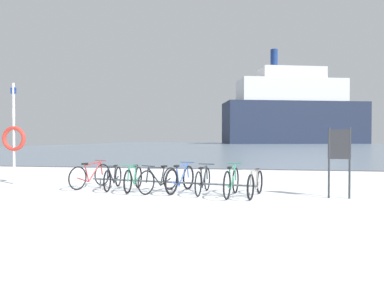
{
  "coord_description": "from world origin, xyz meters",
  "views": [
    {
      "loc": [
        1.77,
        -5.97,
        1.53
      ],
      "look_at": [
        0.08,
        5.8,
        1.31
      ],
      "focal_mm": 30.14,
      "sensor_mm": 36.0,
      "label": 1
    }
  ],
  "objects_px": {
    "bicycle_5": "(203,180)",
    "rescue_post": "(14,137)",
    "bicycle_6": "(232,182)",
    "bicycle_2": "(133,179)",
    "bicycle_7": "(255,184)",
    "bicycle_3": "(159,180)",
    "bicycle_4": "(180,179)",
    "info_sign": "(339,151)",
    "bicycle_0": "(91,175)",
    "ferry_ship": "(293,112)",
    "bicycle_1": "(113,178)"
  },
  "relations": [
    {
      "from": "bicycle_0",
      "to": "bicycle_1",
      "type": "height_order",
      "value": "bicycle_0"
    },
    {
      "from": "bicycle_2",
      "to": "bicycle_7",
      "type": "bearing_deg",
      "value": -7.81
    },
    {
      "from": "bicycle_3",
      "to": "ferry_ship",
      "type": "xyz_separation_m",
      "value": [
        17.66,
        86.16,
        8.56
      ]
    },
    {
      "from": "bicycle_4",
      "to": "ferry_ship",
      "type": "height_order",
      "value": "ferry_ship"
    },
    {
      "from": "bicycle_5",
      "to": "bicycle_6",
      "type": "distance_m",
      "value": 0.85
    },
    {
      "from": "bicycle_2",
      "to": "bicycle_5",
      "type": "bearing_deg",
      "value": -4.56
    },
    {
      "from": "bicycle_2",
      "to": "bicycle_3",
      "type": "xyz_separation_m",
      "value": [
        0.79,
        -0.14,
        0.0
      ]
    },
    {
      "from": "bicycle_1",
      "to": "rescue_post",
      "type": "relative_size",
      "value": 0.51
    },
    {
      "from": "bicycle_5",
      "to": "bicycle_7",
      "type": "height_order",
      "value": "bicycle_5"
    },
    {
      "from": "bicycle_1",
      "to": "bicycle_2",
      "type": "distance_m",
      "value": 0.73
    },
    {
      "from": "bicycle_6",
      "to": "info_sign",
      "type": "bearing_deg",
      "value": 1.84
    },
    {
      "from": "bicycle_5",
      "to": "ferry_ship",
      "type": "bearing_deg",
      "value": 79.23
    },
    {
      "from": "bicycle_0",
      "to": "bicycle_6",
      "type": "height_order",
      "value": "bicycle_6"
    },
    {
      "from": "bicycle_2",
      "to": "info_sign",
      "type": "height_order",
      "value": "info_sign"
    },
    {
      "from": "bicycle_0",
      "to": "bicycle_7",
      "type": "distance_m",
      "value": 5.04
    },
    {
      "from": "bicycle_6",
      "to": "rescue_post",
      "type": "relative_size",
      "value": 0.5
    },
    {
      "from": "bicycle_5",
      "to": "info_sign",
      "type": "bearing_deg",
      "value": -3.86
    },
    {
      "from": "bicycle_0",
      "to": "bicycle_7",
      "type": "xyz_separation_m",
      "value": [
        4.97,
        -0.87,
        -0.03
      ]
    },
    {
      "from": "bicycle_2",
      "to": "bicycle_4",
      "type": "xyz_separation_m",
      "value": [
        1.4,
        -0.03,
        0.02
      ]
    },
    {
      "from": "bicycle_3",
      "to": "bicycle_6",
      "type": "xyz_separation_m",
      "value": [
        2.05,
        -0.35,
        0.02
      ]
    },
    {
      "from": "bicycle_5",
      "to": "info_sign",
      "type": "height_order",
      "value": "info_sign"
    },
    {
      "from": "ferry_ship",
      "to": "bicycle_7",
      "type": "bearing_deg",
      "value": -99.83
    },
    {
      "from": "bicycle_6",
      "to": "ferry_ship",
      "type": "xyz_separation_m",
      "value": [
        15.61,
        86.51,
        8.54
      ]
    },
    {
      "from": "bicycle_2",
      "to": "bicycle_6",
      "type": "xyz_separation_m",
      "value": [
        2.85,
        -0.49,
        0.03
      ]
    },
    {
      "from": "bicycle_0",
      "to": "bicycle_5",
      "type": "distance_m",
      "value": 3.61
    },
    {
      "from": "bicycle_5",
      "to": "bicycle_0",
      "type": "bearing_deg",
      "value": 171.07
    },
    {
      "from": "bicycle_5",
      "to": "bicycle_4",
      "type": "bearing_deg",
      "value": 168.71
    },
    {
      "from": "bicycle_7",
      "to": "bicycle_1",
      "type": "bearing_deg",
      "value": 170.84
    },
    {
      "from": "bicycle_4",
      "to": "info_sign",
      "type": "relative_size",
      "value": 0.94
    },
    {
      "from": "bicycle_2",
      "to": "bicycle_3",
      "type": "bearing_deg",
      "value": -9.96
    },
    {
      "from": "bicycle_0",
      "to": "bicycle_6",
      "type": "xyz_separation_m",
      "value": [
        4.35,
        -0.88,
        0.01
      ]
    },
    {
      "from": "bicycle_0",
      "to": "bicycle_2",
      "type": "height_order",
      "value": "bicycle_0"
    },
    {
      "from": "bicycle_5",
      "to": "rescue_post",
      "type": "xyz_separation_m",
      "value": [
        -6.46,
        0.95,
        1.22
      ]
    },
    {
      "from": "bicycle_1",
      "to": "rescue_post",
      "type": "distance_m",
      "value": 3.95
    },
    {
      "from": "bicycle_2",
      "to": "rescue_post",
      "type": "xyz_separation_m",
      "value": [
        -4.4,
        0.79,
        1.23
      ]
    },
    {
      "from": "bicycle_1",
      "to": "info_sign",
      "type": "distance_m",
      "value": 6.35
    },
    {
      "from": "bicycle_3",
      "to": "bicycle_5",
      "type": "bearing_deg",
      "value": -1.12
    },
    {
      "from": "bicycle_5",
      "to": "bicycle_6",
      "type": "relative_size",
      "value": 1.01
    },
    {
      "from": "bicycle_6",
      "to": "rescue_post",
      "type": "height_order",
      "value": "rescue_post"
    },
    {
      "from": "bicycle_0",
      "to": "info_sign",
      "type": "bearing_deg",
      "value": -6.43
    },
    {
      "from": "bicycle_5",
      "to": "bicycle_6",
      "type": "height_order",
      "value": "bicycle_6"
    },
    {
      "from": "bicycle_5",
      "to": "info_sign",
      "type": "xyz_separation_m",
      "value": [
        3.5,
        -0.24,
        0.85
      ]
    },
    {
      "from": "bicycle_4",
      "to": "bicycle_6",
      "type": "xyz_separation_m",
      "value": [
        1.45,
        -0.46,
        0.01
      ]
    },
    {
      "from": "bicycle_5",
      "to": "rescue_post",
      "type": "distance_m",
      "value": 6.64
    },
    {
      "from": "bicycle_0",
      "to": "bicycle_4",
      "type": "distance_m",
      "value": 2.94
    },
    {
      "from": "bicycle_2",
      "to": "bicycle_7",
      "type": "height_order",
      "value": "bicycle_2"
    },
    {
      "from": "bicycle_3",
      "to": "ferry_ship",
      "type": "relative_size",
      "value": 0.04
    },
    {
      "from": "info_sign",
      "to": "bicycle_1",
      "type": "bearing_deg",
      "value": 174.55
    },
    {
      "from": "bicycle_4",
      "to": "info_sign",
      "type": "xyz_separation_m",
      "value": [
        4.16,
        -0.37,
        0.83
      ]
    },
    {
      "from": "bicycle_7",
      "to": "rescue_post",
      "type": "relative_size",
      "value": 0.48
    }
  ]
}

